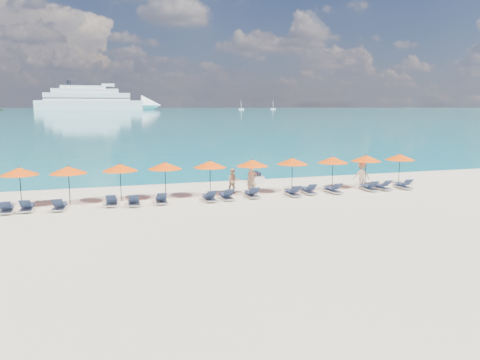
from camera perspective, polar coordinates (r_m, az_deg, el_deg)
name	(u,v)px	position (r m, az deg, el deg)	size (l,w,h in m)	color
ground	(256,210)	(25.43, 2.00, -3.69)	(1400.00, 1400.00, 0.00)	beige
sea	(100,109)	(683.49, -16.69, 8.27)	(1600.00, 1300.00, 0.01)	#1FA9B2
cruise_ship	(101,101)	(586.41, -16.60, 9.22)	(145.32, 26.75, 40.31)	white
sailboat_near	(241,109)	(584.73, 0.15, 8.68)	(6.47, 2.16, 11.86)	white
sailboat_far	(273,109)	(604.22, 4.06, 8.67)	(6.25, 2.08, 11.46)	white
jetski	(256,178)	(34.68, 2.02, 0.26)	(0.96, 2.11, 0.73)	silver
beachgoer_a	(252,180)	(29.81, 1.46, -0.01)	(0.66, 0.43, 1.82)	tan
beachgoer_b	(233,181)	(30.05, -0.84, -0.13)	(0.78, 0.45, 1.61)	tan
beachgoer_c	(362,175)	(33.02, 14.60, 0.56)	(1.15, 0.54, 1.79)	tan
umbrella_0	(19,171)	(28.56, -25.31, 0.96)	(2.10, 2.10, 2.28)	black
umbrella_1	(68,170)	(28.10, -20.21, 1.15)	(2.10, 2.10, 2.28)	black
umbrella_2	(120,168)	(28.32, -14.42, 1.49)	(2.10, 2.10, 2.28)	black
umbrella_3	(165,166)	(28.60, -9.13, 1.73)	(2.10, 2.10, 2.28)	black
umbrella_4	(210,164)	(29.01, -3.68, 1.93)	(2.10, 2.10, 2.28)	black
umbrella_5	(252,163)	(29.60, 1.52, 2.09)	(2.10, 2.10, 2.28)	black
umbrella_6	(292,161)	(30.72, 6.39, 2.29)	(2.10, 2.10, 2.28)	black
umbrella_7	(333,160)	(31.88, 11.26, 2.42)	(2.10, 2.10, 2.28)	black
umbrella_8	(366,158)	(33.36, 15.13, 2.57)	(2.10, 2.10, 2.28)	black
umbrella_9	(400,157)	(34.89, 18.92, 2.67)	(2.10, 2.10, 2.28)	black
lounger_0	(7,209)	(27.64, -26.57, -3.13)	(0.74, 1.74, 0.66)	silver
lounger_1	(27,207)	(27.61, -24.53, -3.00)	(0.65, 1.71, 0.66)	silver
lounger_2	(60,206)	(27.22, -21.13, -2.95)	(0.78, 1.75, 0.66)	silver
lounger_3	(112,202)	(27.48, -15.38, -2.55)	(0.75, 1.74, 0.66)	silver
lounger_4	(134,201)	(27.21, -12.81, -2.56)	(0.74, 1.74, 0.66)	silver
lounger_5	(161,199)	(27.47, -9.57, -2.35)	(0.73, 1.74, 0.66)	silver
lounger_6	(209,197)	(27.81, -3.76, -2.10)	(0.65, 1.71, 0.66)	silver
lounger_7	(227,196)	(28.19, -1.65, -1.93)	(0.63, 1.70, 0.66)	silver
lounger_8	(252,194)	(28.86, 1.44, -1.67)	(0.67, 1.72, 0.66)	silver
lounger_9	(292,192)	(29.50, 6.42, -1.49)	(0.69, 1.72, 0.66)	silver
lounger_10	(308,190)	(30.31, 8.34, -1.25)	(0.73, 1.74, 0.66)	silver
lounger_11	(333,189)	(30.87, 11.26, -1.14)	(0.67, 1.72, 0.66)	silver
lounger_12	(369,187)	(32.26, 15.46, -0.85)	(0.73, 1.74, 0.66)	silver
lounger_13	(382,186)	(32.87, 16.89, -0.74)	(0.69, 1.72, 0.66)	silver
lounger_14	(403,185)	(33.74, 19.27, -0.61)	(0.79, 1.75, 0.66)	silver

